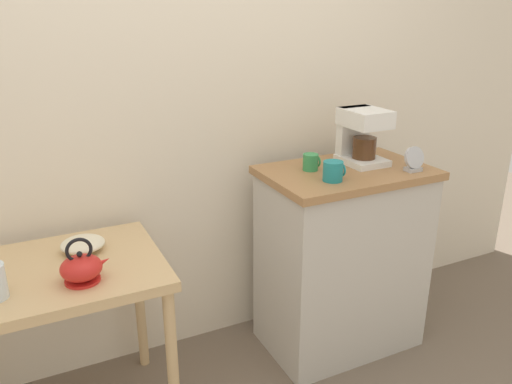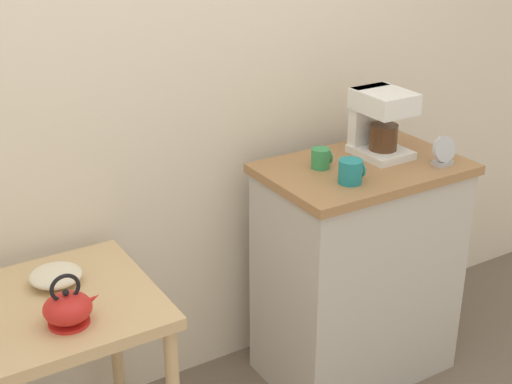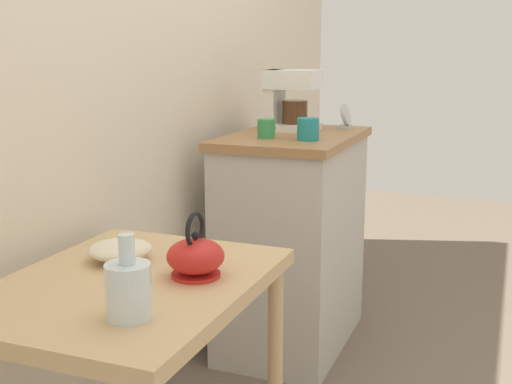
% 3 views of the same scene
% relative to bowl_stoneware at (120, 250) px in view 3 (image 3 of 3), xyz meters
% --- Properties ---
extents(back_wall, '(4.40, 0.10, 2.80)m').
position_rel_bowl_stoneware_xyz_m(back_wall, '(0.57, 0.31, 0.64)').
color(back_wall, beige).
rests_on(back_wall, ground_plane).
extents(wooden_table, '(0.78, 0.59, 0.73)m').
position_rel_bowl_stoneware_xyz_m(wooden_table, '(-0.12, -0.10, -0.13)').
color(wooden_table, tan).
rests_on(wooden_table, ground_plane).
extents(kitchen_counter, '(0.77, 0.50, 0.93)m').
position_rel_bowl_stoneware_xyz_m(kitchen_counter, '(1.18, -0.09, -0.29)').
color(kitchen_counter, '#BCB7AD').
rests_on(kitchen_counter, ground_plane).
extents(bowl_stoneware, '(0.17, 0.17, 0.05)m').
position_rel_bowl_stoneware_xyz_m(bowl_stoneware, '(0.00, 0.00, 0.00)').
color(bowl_stoneware, beige).
rests_on(bowl_stoneware, wooden_table).
extents(teakettle, '(0.18, 0.14, 0.17)m').
position_rel_bowl_stoneware_xyz_m(teakettle, '(-0.04, -0.24, 0.02)').
color(teakettle, red).
rests_on(teakettle, wooden_table).
extents(glass_carafe_vase, '(0.10, 0.10, 0.18)m').
position_rel_bowl_stoneware_xyz_m(glass_carafe_vase, '(-0.32, -0.23, 0.03)').
color(glass_carafe_vase, silver).
rests_on(glass_carafe_vase, wooden_table).
extents(coffee_maker, '(0.18, 0.22, 0.26)m').
position_rel_bowl_stoneware_xyz_m(coffee_maker, '(1.30, -0.02, 0.31)').
color(coffee_maker, white).
rests_on(coffee_maker, kitchen_counter).
extents(mug_tall_green, '(0.08, 0.07, 0.08)m').
position_rel_bowl_stoneware_xyz_m(mug_tall_green, '(1.02, -0.03, 0.21)').
color(mug_tall_green, '#338C4C').
rests_on(mug_tall_green, kitchen_counter).
extents(mug_dark_teal, '(0.09, 0.09, 0.09)m').
position_rel_bowl_stoneware_xyz_m(mug_dark_teal, '(1.03, -0.20, 0.22)').
color(mug_dark_teal, teal).
rests_on(mug_dark_teal, kitchen_counter).
extents(table_clock, '(0.10, 0.05, 0.11)m').
position_rel_bowl_stoneware_xyz_m(table_clock, '(1.43, -0.25, 0.22)').
color(table_clock, '#B2B5BA').
rests_on(table_clock, kitchen_counter).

